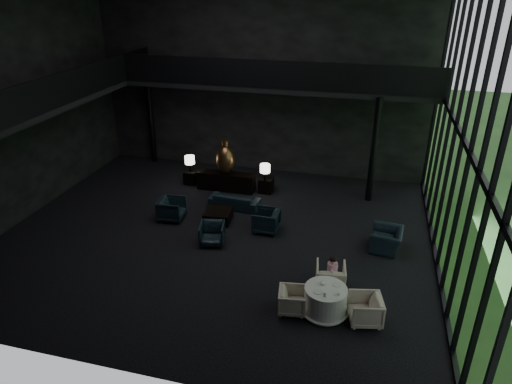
% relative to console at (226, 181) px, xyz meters
% --- Properties ---
extents(floor, '(14.00, 12.00, 0.02)m').
position_rel_console_xyz_m(floor, '(0.78, -3.49, -0.37)').
color(floor, black).
rests_on(floor, ground).
extents(wall_back, '(14.00, 0.04, 8.00)m').
position_rel_console_xyz_m(wall_back, '(0.78, 2.51, 3.63)').
color(wall_back, black).
rests_on(wall_back, ground).
extents(wall_front, '(14.00, 0.04, 8.00)m').
position_rel_console_xyz_m(wall_front, '(0.78, -9.49, 3.63)').
color(wall_front, black).
rests_on(wall_front, ground).
extents(wall_left, '(0.04, 12.00, 8.00)m').
position_rel_console_xyz_m(wall_left, '(-6.22, -3.49, 3.63)').
color(wall_left, black).
rests_on(wall_left, ground).
extents(curtain_wall, '(0.20, 12.00, 8.00)m').
position_rel_console_xyz_m(curtain_wall, '(7.73, -3.49, 3.63)').
color(curtain_wall, black).
rests_on(curtain_wall, ground).
extents(mezzanine_left, '(2.00, 12.00, 0.25)m').
position_rel_console_xyz_m(mezzanine_left, '(-5.22, -3.49, 3.63)').
color(mezzanine_left, black).
rests_on(mezzanine_left, wall_left).
extents(mezzanine_back, '(12.00, 2.00, 0.25)m').
position_rel_console_xyz_m(mezzanine_back, '(1.78, 1.51, 3.63)').
color(mezzanine_back, black).
rests_on(mezzanine_back, wall_back).
extents(railing_left, '(0.06, 12.00, 1.00)m').
position_rel_console_xyz_m(railing_left, '(-4.22, -3.49, 4.23)').
color(railing_left, black).
rests_on(railing_left, mezzanine_left).
extents(railing_back, '(12.00, 0.06, 1.00)m').
position_rel_console_xyz_m(railing_back, '(1.78, 0.51, 4.23)').
color(railing_back, black).
rests_on(railing_back, mezzanine_back).
extents(column_nw, '(0.24, 0.24, 4.00)m').
position_rel_console_xyz_m(column_nw, '(-4.22, 2.21, 1.63)').
color(column_nw, black).
rests_on(column_nw, floor).
extents(column_ne, '(0.24, 0.24, 4.00)m').
position_rel_console_xyz_m(column_ne, '(5.58, 0.51, 1.63)').
color(column_ne, black).
rests_on(column_ne, floor).
extents(console, '(2.31, 0.53, 0.74)m').
position_rel_console_xyz_m(console, '(0.00, 0.00, 0.00)').
color(console, black).
rests_on(console, floor).
extents(bronze_urn, '(0.74, 0.74, 1.38)m').
position_rel_console_xyz_m(bronze_urn, '(0.00, 0.01, 0.96)').
color(bronze_urn, '#B37D40').
rests_on(bronze_urn, console).
extents(side_table_left, '(0.50, 0.50, 0.55)m').
position_rel_console_xyz_m(side_table_left, '(-1.60, 0.24, -0.09)').
color(side_table_left, black).
rests_on(side_table_left, floor).
extents(table_lamp_left, '(0.40, 0.40, 0.68)m').
position_rel_console_xyz_m(table_lamp_left, '(-1.60, 0.21, 0.66)').
color(table_lamp_left, black).
rests_on(table_lamp_left, side_table_left).
extents(side_table_right, '(0.54, 0.54, 0.59)m').
position_rel_console_xyz_m(side_table_right, '(1.60, 0.21, -0.07)').
color(side_table_right, black).
rests_on(side_table_right, floor).
extents(table_lamp_right, '(0.40, 0.40, 0.67)m').
position_rel_console_xyz_m(table_lamp_right, '(1.60, 0.01, 0.70)').
color(table_lamp_right, black).
rests_on(table_lamp_right, side_table_right).
extents(sofa, '(1.71, 0.59, 0.66)m').
position_rel_console_xyz_m(sofa, '(0.77, -1.38, -0.04)').
color(sofa, black).
rests_on(sofa, floor).
extents(lounge_armchair_west, '(0.96, 1.02, 0.97)m').
position_rel_console_xyz_m(lounge_armchair_west, '(-1.11, -2.82, 0.12)').
color(lounge_armchair_west, black).
rests_on(lounge_armchair_west, floor).
extents(lounge_armchair_east, '(0.87, 0.93, 0.94)m').
position_rel_console_xyz_m(lounge_armchair_east, '(2.31, -2.79, 0.10)').
color(lounge_armchair_east, black).
rests_on(lounge_armchair_east, floor).
extents(lounge_armchair_south, '(0.91, 0.87, 0.80)m').
position_rel_console_xyz_m(lounge_armchair_south, '(0.82, -4.01, 0.03)').
color(lounge_armchair_south, black).
rests_on(lounge_armchair_south, floor).
extents(window_armchair, '(0.80, 1.13, 0.93)m').
position_rel_console_xyz_m(window_armchair, '(6.23, -2.96, 0.10)').
color(window_armchair, black).
rests_on(window_armchair, floor).
extents(coffee_table, '(0.98, 0.98, 0.40)m').
position_rel_console_xyz_m(coffee_table, '(0.52, -2.55, -0.17)').
color(coffee_table, black).
rests_on(coffee_table, floor).
extents(dining_table, '(1.23, 1.23, 0.75)m').
position_rel_console_xyz_m(dining_table, '(4.72, -6.45, -0.04)').
color(dining_table, white).
rests_on(dining_table, floor).
extents(dining_chair_north, '(0.92, 0.87, 0.86)m').
position_rel_console_xyz_m(dining_chair_north, '(4.74, -5.39, 0.06)').
color(dining_chair_north, '#BAB6B2').
rests_on(dining_chair_north, floor).
extents(dining_chair_east, '(0.90, 0.94, 0.82)m').
position_rel_console_xyz_m(dining_chair_east, '(5.72, -6.54, 0.04)').
color(dining_chair_east, '#AFA294').
rests_on(dining_chair_east, floor).
extents(dining_chair_west, '(0.68, 0.71, 0.65)m').
position_rel_console_xyz_m(dining_chair_west, '(3.90, -6.60, -0.04)').
color(dining_chair_west, beige).
rests_on(dining_chair_west, floor).
extents(child, '(0.28, 0.28, 0.60)m').
position_rel_console_xyz_m(child, '(4.78, -5.45, 0.38)').
color(child, pink).
rests_on(child, dining_chair_north).
extents(plate_a, '(0.31, 0.31, 0.01)m').
position_rel_console_xyz_m(plate_a, '(4.53, -6.64, 0.39)').
color(plate_a, white).
rests_on(plate_a, dining_table).
extents(plate_b, '(0.26, 0.26, 0.02)m').
position_rel_console_xyz_m(plate_b, '(4.97, -6.23, 0.39)').
color(plate_b, white).
rests_on(plate_b, dining_table).
extents(saucer, '(0.17, 0.17, 0.01)m').
position_rel_console_xyz_m(saucer, '(4.97, -6.62, 0.39)').
color(saucer, white).
rests_on(saucer, dining_table).
extents(coffee_cup, '(0.11, 0.11, 0.06)m').
position_rel_console_xyz_m(coffee_cup, '(5.04, -6.63, 0.43)').
color(coffee_cup, white).
rests_on(coffee_cup, saucer).
extents(cereal_bowl, '(0.16, 0.16, 0.08)m').
position_rel_console_xyz_m(cereal_bowl, '(4.61, -6.30, 0.42)').
color(cereal_bowl, white).
rests_on(cereal_bowl, dining_table).
extents(cream_pot, '(0.08, 0.08, 0.08)m').
position_rel_console_xyz_m(cream_pot, '(4.71, -6.78, 0.42)').
color(cream_pot, '#99999E').
rests_on(cream_pot, dining_table).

